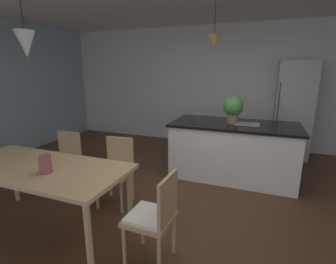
% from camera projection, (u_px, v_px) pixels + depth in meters
% --- Properties ---
extents(ground_plane, '(10.00, 8.40, 0.04)m').
position_uv_depth(ground_plane, '(188.00, 217.00, 3.04)').
color(ground_plane, '#4C301E').
extents(wall_back_kitchen, '(10.00, 0.12, 2.70)m').
position_uv_depth(wall_back_kitchen, '(230.00, 87.00, 5.65)').
color(wall_back_kitchen, white).
rests_on(wall_back_kitchen, ground_plane).
extents(dining_table, '(1.92, 0.85, 0.75)m').
position_uv_depth(dining_table, '(39.00, 172.00, 2.62)').
color(dining_table, tan).
rests_on(dining_table, ground_plane).
extents(chair_kitchen_end, '(0.41, 0.41, 0.87)m').
position_uv_depth(chair_kitchen_end, '(154.00, 215.00, 2.21)').
color(chair_kitchen_end, tan).
rests_on(chair_kitchen_end, ground_plane).
extents(chair_far_right, '(0.43, 0.43, 0.87)m').
position_uv_depth(chair_far_right, '(116.00, 169.00, 3.24)').
color(chair_far_right, tan).
rests_on(chair_far_right, ground_plane).
extents(chair_far_left, '(0.41, 0.41, 0.87)m').
position_uv_depth(chair_far_left, '(64.00, 160.00, 3.54)').
color(chair_far_left, tan).
rests_on(chair_far_left, ground_plane).
extents(kitchen_island, '(1.98, 0.98, 0.91)m').
position_uv_depth(kitchen_island, '(233.00, 150.00, 4.06)').
color(kitchen_island, white).
rests_on(kitchen_island, ground_plane).
extents(refrigerator, '(0.67, 0.67, 1.90)m').
position_uv_depth(refrigerator, '(293.00, 110.00, 4.93)').
color(refrigerator, '#B2B5B7').
rests_on(refrigerator, ground_plane).
extents(pendant_over_table, '(0.19, 0.19, 0.86)m').
position_uv_depth(pendant_over_table, '(26.00, 44.00, 2.35)').
color(pendant_over_table, black).
extents(pendant_over_island_main, '(0.21, 0.21, 0.65)m').
position_uv_depth(pendant_over_island_main, '(214.00, 41.00, 3.79)').
color(pendant_over_island_main, black).
extents(potted_plant_on_island, '(0.31, 0.31, 0.43)m').
position_uv_depth(potted_plant_on_island, '(233.00, 108.00, 3.91)').
color(potted_plant_on_island, '#8C664C').
rests_on(potted_plant_on_island, kitchen_island).
extents(vase_on_dining_table, '(0.12, 0.12, 0.18)m').
position_uv_depth(vase_on_dining_table, '(45.00, 164.00, 2.40)').
color(vase_on_dining_table, '#994C51').
rests_on(vase_on_dining_table, dining_table).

